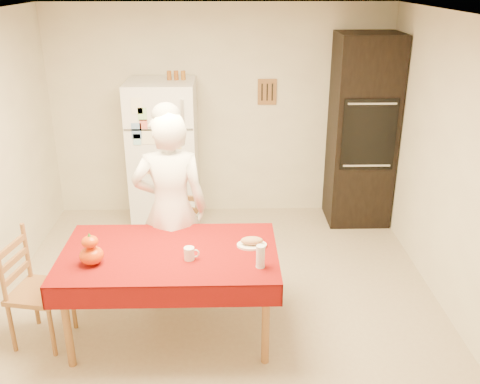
{
  "coord_description": "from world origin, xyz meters",
  "views": [
    {
      "loc": [
        0.08,
        -3.98,
        2.79
      ],
      "look_at": [
        0.18,
        0.2,
        1.07
      ],
      "focal_mm": 40.0,
      "sensor_mm": 36.0,
      "label": 1
    }
  ],
  "objects_px": {
    "coffee_mug": "(189,254)",
    "oven_cabinet": "(362,131)",
    "refrigerator": "(164,155)",
    "seated_woman": "(171,210)",
    "dining_table": "(170,260)",
    "chair_far": "(177,234)",
    "bread_plate": "(252,245)",
    "pumpkin_lower": "(92,255)",
    "chair_left": "(31,285)",
    "wine_glass": "(260,256)"
  },
  "relations": [
    {
      "from": "coffee_mug",
      "to": "oven_cabinet",
      "type": "bearing_deg",
      "value": 51.44
    },
    {
      "from": "refrigerator",
      "to": "oven_cabinet",
      "type": "height_order",
      "value": "oven_cabinet"
    },
    {
      "from": "seated_woman",
      "to": "dining_table",
      "type": "bearing_deg",
      "value": 90.69
    },
    {
      "from": "chair_far",
      "to": "bread_plate",
      "type": "relative_size",
      "value": 3.96
    },
    {
      "from": "bread_plate",
      "to": "seated_woman",
      "type": "bearing_deg",
      "value": 146.53
    },
    {
      "from": "chair_far",
      "to": "bread_plate",
      "type": "distance_m",
      "value": 1.03
    },
    {
      "from": "dining_table",
      "to": "refrigerator",
      "type": "bearing_deg",
      "value": 97.05
    },
    {
      "from": "pumpkin_lower",
      "to": "bread_plate",
      "type": "height_order",
      "value": "pumpkin_lower"
    },
    {
      "from": "chair_left",
      "to": "pumpkin_lower",
      "type": "distance_m",
      "value": 0.64
    },
    {
      "from": "dining_table",
      "to": "chair_far",
      "type": "distance_m",
      "value": 0.83
    },
    {
      "from": "chair_left",
      "to": "coffee_mug",
      "type": "relative_size",
      "value": 9.5
    },
    {
      "from": "seated_woman",
      "to": "wine_glass",
      "type": "bearing_deg",
      "value": 130.63
    },
    {
      "from": "dining_table",
      "to": "bread_plate",
      "type": "xyz_separation_m",
      "value": [
        0.65,
        0.08,
        0.08
      ]
    },
    {
      "from": "refrigerator",
      "to": "wine_glass",
      "type": "bearing_deg",
      "value": -67.98
    },
    {
      "from": "chair_left",
      "to": "bread_plate",
      "type": "relative_size",
      "value": 3.96
    },
    {
      "from": "oven_cabinet",
      "to": "chair_far",
      "type": "height_order",
      "value": "oven_cabinet"
    },
    {
      "from": "oven_cabinet",
      "to": "bread_plate",
      "type": "relative_size",
      "value": 9.17
    },
    {
      "from": "oven_cabinet",
      "to": "chair_left",
      "type": "xyz_separation_m",
      "value": [
        -3.12,
        -2.25,
        -0.59
      ]
    },
    {
      "from": "pumpkin_lower",
      "to": "wine_glass",
      "type": "height_order",
      "value": "wine_glass"
    },
    {
      "from": "pumpkin_lower",
      "to": "bread_plate",
      "type": "distance_m",
      "value": 1.24
    },
    {
      "from": "wine_glass",
      "to": "oven_cabinet",
      "type": "bearing_deg",
      "value": 61.76
    },
    {
      "from": "coffee_mug",
      "to": "wine_glass",
      "type": "height_order",
      "value": "wine_glass"
    },
    {
      "from": "chair_far",
      "to": "pumpkin_lower",
      "type": "height_order",
      "value": "chair_far"
    },
    {
      "from": "oven_cabinet",
      "to": "coffee_mug",
      "type": "bearing_deg",
      "value": -128.56
    },
    {
      "from": "coffee_mug",
      "to": "pumpkin_lower",
      "type": "bearing_deg",
      "value": -176.52
    },
    {
      "from": "chair_left",
      "to": "pumpkin_lower",
      "type": "relative_size",
      "value": 5.19
    },
    {
      "from": "refrigerator",
      "to": "chair_left",
      "type": "bearing_deg",
      "value": -110.81
    },
    {
      "from": "refrigerator",
      "to": "bread_plate",
      "type": "bearing_deg",
      "value": -66.05
    },
    {
      "from": "oven_cabinet",
      "to": "dining_table",
      "type": "height_order",
      "value": "oven_cabinet"
    },
    {
      "from": "refrigerator",
      "to": "dining_table",
      "type": "bearing_deg",
      "value": -82.95
    },
    {
      "from": "seated_woman",
      "to": "wine_glass",
      "type": "distance_m",
      "value": 1.07
    },
    {
      "from": "refrigerator",
      "to": "pumpkin_lower",
      "type": "bearing_deg",
      "value": -97.27
    },
    {
      "from": "refrigerator",
      "to": "oven_cabinet",
      "type": "distance_m",
      "value": 2.29
    },
    {
      "from": "coffee_mug",
      "to": "refrigerator",
      "type": "bearing_deg",
      "value": 100.78
    },
    {
      "from": "dining_table",
      "to": "seated_woman",
      "type": "relative_size",
      "value": 0.96
    },
    {
      "from": "refrigerator",
      "to": "chair_left",
      "type": "xyz_separation_m",
      "value": [
        -0.84,
        -2.2,
        -0.34
      ]
    },
    {
      "from": "dining_table",
      "to": "bread_plate",
      "type": "height_order",
      "value": "bread_plate"
    },
    {
      "from": "dining_table",
      "to": "wine_glass",
      "type": "distance_m",
      "value": 0.76
    },
    {
      "from": "oven_cabinet",
      "to": "coffee_mug",
      "type": "relative_size",
      "value": 22.0
    },
    {
      "from": "coffee_mug",
      "to": "pumpkin_lower",
      "type": "relative_size",
      "value": 0.55
    },
    {
      "from": "coffee_mug",
      "to": "bread_plate",
      "type": "bearing_deg",
      "value": 22.45
    },
    {
      "from": "chair_far",
      "to": "coffee_mug",
      "type": "height_order",
      "value": "chair_far"
    },
    {
      "from": "wine_glass",
      "to": "bread_plate",
      "type": "xyz_separation_m",
      "value": [
        -0.05,
        0.33,
        -0.08
      ]
    },
    {
      "from": "seated_woman",
      "to": "wine_glass",
      "type": "height_order",
      "value": "seated_woman"
    },
    {
      "from": "refrigerator",
      "to": "coffee_mug",
      "type": "height_order",
      "value": "refrigerator"
    },
    {
      "from": "chair_far",
      "to": "seated_woman",
      "type": "distance_m",
      "value": 0.47
    },
    {
      "from": "oven_cabinet",
      "to": "dining_table",
      "type": "bearing_deg",
      "value": -132.54
    },
    {
      "from": "dining_table",
      "to": "bread_plate",
      "type": "relative_size",
      "value": 7.08
    },
    {
      "from": "dining_table",
      "to": "chair_left",
      "type": "bearing_deg",
      "value": -177.37
    },
    {
      "from": "wine_glass",
      "to": "coffee_mug",
      "type": "bearing_deg",
      "value": 166.97
    }
  ]
}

